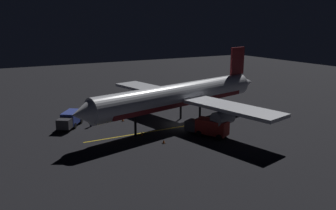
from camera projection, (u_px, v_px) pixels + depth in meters
The scene contains 9 objects.
ground_plane at pixel (179, 125), 55.77m from camera, with size 180.00×180.00×0.20m, color black.
apron_guide_stripe at pixel (160, 130), 52.88m from camera, with size 0.24×23.98×0.01m, color gold.
airliner at pixel (182, 96), 55.04m from camera, with size 34.60×38.03×11.78m.
baggage_truck at pixel (70, 119), 54.15m from camera, with size 5.86×4.98×2.38m.
catering_truck at pixel (208, 127), 49.80m from camera, with size 6.60×4.73×2.56m.
ground_crew_worker at pixel (91, 121), 54.42m from camera, with size 0.40×0.40×1.74m.
traffic_cone_near_left at pixel (123, 120), 57.48m from camera, with size 0.50×0.50×0.55m.
traffic_cone_near_right at pixel (164, 142), 47.00m from camera, with size 0.50×0.50×0.55m.
traffic_cone_under_wing at pixel (142, 134), 50.31m from camera, with size 0.50×0.50×0.55m.
Camera 1 is at (-45.73, 27.66, 16.26)m, focal length 36.56 mm.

